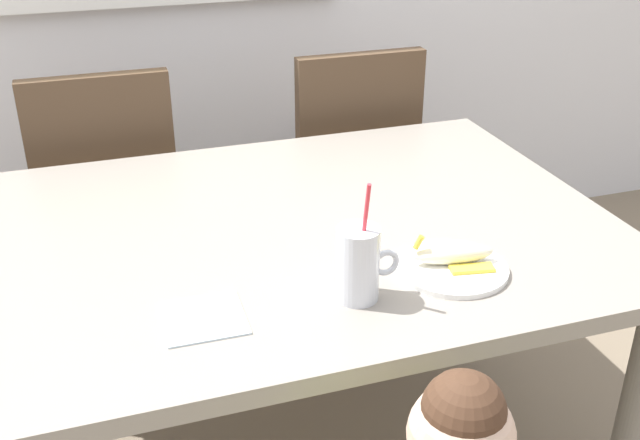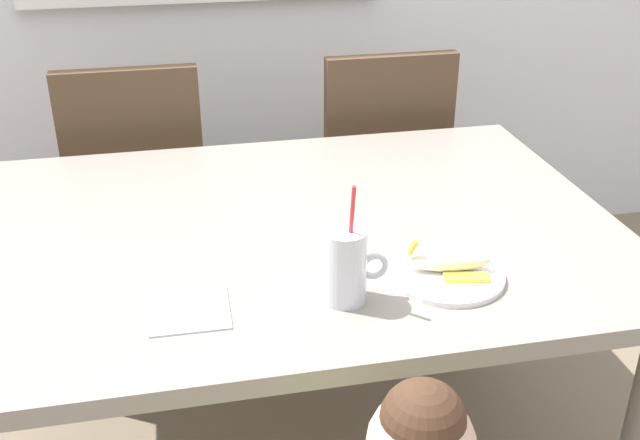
{
  "view_description": "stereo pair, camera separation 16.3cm",
  "coord_description": "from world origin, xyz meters",
  "px_view_note": "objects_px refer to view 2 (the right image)",
  "views": [
    {
      "loc": [
        -0.41,
        -1.49,
        1.55
      ],
      "look_at": [
        0.04,
        -0.11,
        0.81
      ],
      "focal_mm": 42.43,
      "sensor_mm": 36.0,
      "label": 1
    },
    {
      "loc": [
        -0.26,
        -1.53,
        1.55
      ],
      "look_at": [
        0.04,
        -0.11,
        0.81
      ],
      "focal_mm": 42.43,
      "sensor_mm": 36.0,
      "label": 2
    }
  ],
  "objects_px": {
    "dining_chair_right": "(378,167)",
    "dining_chair_left": "(139,186)",
    "milk_cup": "(346,269)",
    "dining_table": "(293,257)",
    "snack_plate": "(447,275)",
    "peeled_banana": "(450,262)",
    "paper_napkin": "(189,310)"
  },
  "relations": [
    {
      "from": "dining_chair_left",
      "to": "milk_cup",
      "type": "bearing_deg",
      "value": 110.53
    },
    {
      "from": "dining_chair_right",
      "to": "snack_plate",
      "type": "distance_m",
      "value": 1.11
    },
    {
      "from": "snack_plate",
      "to": "milk_cup",
      "type": "bearing_deg",
      "value": -171.08
    },
    {
      "from": "dining_chair_right",
      "to": "paper_napkin",
      "type": "relative_size",
      "value": 6.4
    },
    {
      "from": "milk_cup",
      "to": "snack_plate",
      "type": "xyz_separation_m",
      "value": [
        0.22,
        0.03,
        -0.06
      ]
    },
    {
      "from": "dining_table",
      "to": "milk_cup",
      "type": "bearing_deg",
      "value": -82.55
    },
    {
      "from": "dining_chair_left",
      "to": "milk_cup",
      "type": "xyz_separation_m",
      "value": [
        0.42,
        -1.12,
        0.28
      ]
    },
    {
      "from": "dining_table",
      "to": "peeled_banana",
      "type": "height_order",
      "value": "peeled_banana"
    },
    {
      "from": "dining_table",
      "to": "peeled_banana",
      "type": "relative_size",
      "value": 8.56
    },
    {
      "from": "dining_table",
      "to": "dining_chair_left",
      "type": "relative_size",
      "value": 1.56
    },
    {
      "from": "milk_cup",
      "to": "dining_chair_right",
      "type": "bearing_deg",
      "value": 70.86
    },
    {
      "from": "peeled_banana",
      "to": "paper_napkin",
      "type": "relative_size",
      "value": 1.17
    },
    {
      "from": "dining_table",
      "to": "peeled_banana",
      "type": "distance_m",
      "value": 0.42
    },
    {
      "from": "snack_plate",
      "to": "paper_napkin",
      "type": "bearing_deg",
      "value": -178.37
    },
    {
      "from": "milk_cup",
      "to": "paper_napkin",
      "type": "relative_size",
      "value": 1.68
    },
    {
      "from": "dining_chair_right",
      "to": "paper_napkin",
      "type": "height_order",
      "value": "dining_chair_right"
    },
    {
      "from": "peeled_banana",
      "to": "dining_chair_right",
      "type": "bearing_deg",
      "value": 81.67
    },
    {
      "from": "dining_chair_right",
      "to": "dining_chair_left",
      "type": "bearing_deg",
      "value": -0.58
    },
    {
      "from": "dining_table",
      "to": "dining_chair_left",
      "type": "height_order",
      "value": "dining_chair_left"
    },
    {
      "from": "dining_chair_right",
      "to": "milk_cup",
      "type": "distance_m",
      "value": 1.21
    },
    {
      "from": "snack_plate",
      "to": "paper_napkin",
      "type": "height_order",
      "value": "snack_plate"
    },
    {
      "from": "snack_plate",
      "to": "dining_chair_right",
      "type": "bearing_deg",
      "value": 81.37
    },
    {
      "from": "dining_table",
      "to": "paper_napkin",
      "type": "bearing_deg",
      "value": -128.9
    },
    {
      "from": "dining_chair_left",
      "to": "peeled_banana",
      "type": "xyz_separation_m",
      "value": [
        0.65,
        -1.07,
        0.24
      ]
    },
    {
      "from": "peeled_banana",
      "to": "paper_napkin",
      "type": "height_order",
      "value": "peeled_banana"
    },
    {
      "from": "milk_cup",
      "to": "dining_table",
      "type": "bearing_deg",
      "value": 97.45
    },
    {
      "from": "peeled_banana",
      "to": "paper_napkin",
      "type": "xyz_separation_m",
      "value": [
        -0.53,
        -0.02,
        -0.03
      ]
    },
    {
      "from": "dining_table",
      "to": "snack_plate",
      "type": "xyz_separation_m",
      "value": [
        0.27,
        -0.3,
        0.09
      ]
    },
    {
      "from": "dining_chair_right",
      "to": "snack_plate",
      "type": "height_order",
      "value": "dining_chair_right"
    },
    {
      "from": "peeled_banana",
      "to": "dining_table",
      "type": "bearing_deg",
      "value": 133.18
    },
    {
      "from": "dining_table",
      "to": "dining_chair_left",
      "type": "distance_m",
      "value": 0.88
    },
    {
      "from": "snack_plate",
      "to": "dining_chair_left",
      "type": "bearing_deg",
      "value": 120.6
    }
  ]
}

